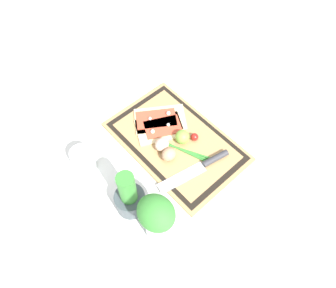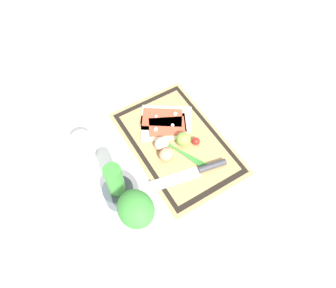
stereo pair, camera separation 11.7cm
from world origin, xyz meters
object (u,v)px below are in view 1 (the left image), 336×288
at_px(pizza_slice_far, 160,128).
at_px(herb_pot, 129,197).
at_px(cherry_tomato_red, 195,137).
at_px(egg_brown, 169,154).
at_px(herb_glass, 156,217).
at_px(sauce_jar, 83,160).
at_px(egg_pink, 162,144).
at_px(knife, 205,164).
at_px(pizza_slice_near, 159,119).
at_px(lime, 182,137).

distance_m(pizza_slice_far, herb_pot, 0.32).
bearing_deg(pizza_slice_far, cherry_tomato_red, -152.18).
bearing_deg(egg_brown, herb_glass, 130.16).
bearing_deg(herb_glass, pizza_slice_far, -42.57).
bearing_deg(sauce_jar, cherry_tomato_red, -117.28).
distance_m(sauce_jar, herb_glass, 0.36).
relative_size(egg_pink, herb_glass, 0.26).
xyz_separation_m(knife, egg_brown, (0.11, 0.07, 0.01)).
xyz_separation_m(egg_brown, egg_pink, (0.05, -0.01, 0.00)).
height_order(pizza_slice_near, herb_glass, herb_glass).
distance_m(egg_pink, herb_pot, 0.24).
relative_size(egg_brown, sauce_jar, 0.60).
xyz_separation_m(egg_brown, sauce_jar, (0.18, 0.23, 0.00)).
bearing_deg(pizza_slice_near, lime, 179.36).
xyz_separation_m(cherry_tomato_red, sauce_jar, (0.18, 0.36, 0.01)).
relative_size(pizza_slice_far, knife, 0.75).
bearing_deg(pizza_slice_far, herb_pot, 120.99).
relative_size(knife, egg_pink, 5.12).
relative_size(pizza_slice_near, egg_pink, 4.19).
height_order(egg_brown, herb_glass, herb_glass).
relative_size(cherry_tomato_red, herb_glass, 0.14).
relative_size(pizza_slice_far, lime, 3.94).
distance_m(pizza_slice_near, pizza_slice_far, 0.04).
bearing_deg(pizza_slice_near, egg_brown, 150.09).
distance_m(knife, herb_pot, 0.29).
bearing_deg(egg_pink, pizza_slice_far, -36.80).
relative_size(lime, herb_glass, 0.25).
relative_size(egg_brown, herb_glass, 0.26).
relative_size(pizza_slice_far, sauce_jar, 2.31).
xyz_separation_m(cherry_tomato_red, herb_glass, (-0.16, 0.32, 0.09)).
xyz_separation_m(pizza_slice_far, sauce_jar, (0.07, 0.29, 0.02)).
relative_size(egg_pink, herb_pot, 0.27).
xyz_separation_m(egg_pink, cherry_tomato_red, (-0.05, -0.11, -0.01)).
height_order(herb_pot, herb_glass, herb_glass).
bearing_deg(sauce_jar, pizza_slice_far, -102.54).
bearing_deg(pizza_slice_far, egg_brown, 152.38).
bearing_deg(sauce_jar, herb_glass, -174.40).
xyz_separation_m(pizza_slice_far, lime, (-0.09, -0.02, 0.02)).
distance_m(herb_pot, herb_glass, 0.13).
relative_size(egg_pink, lime, 1.03).
relative_size(pizza_slice_near, herb_glass, 1.09).
bearing_deg(herb_pot, pizza_slice_near, -56.40).
relative_size(knife, egg_brown, 5.12).
height_order(egg_brown, egg_pink, same).
height_order(egg_brown, herb_pot, herb_pot).
bearing_deg(lime, herb_glass, 123.63).
xyz_separation_m(lime, sauce_jar, (0.16, 0.32, -0.00)).
bearing_deg(pizza_slice_near, sauce_jar, 84.40).
bearing_deg(egg_pink, lime, -109.86).
xyz_separation_m(pizza_slice_near, cherry_tomato_red, (-0.15, -0.04, 0.01)).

